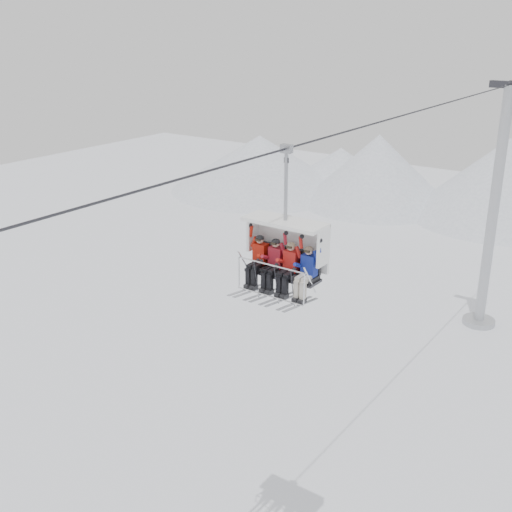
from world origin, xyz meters
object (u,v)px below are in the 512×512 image
Objects in this scene: skier_far_left at (258,259)px; skier_far_right at (307,271)px; skier_center_left at (274,263)px; lift_tower_right at (491,228)px; skier_center_right at (289,267)px; chairlift_carrier at (287,245)px.

skier_far_left is 1.00× the size of skier_far_right.
skier_far_left is 0.52m from skier_center_left.
skier_far_left is (-0.75, -20.84, 4.41)m from lift_tower_right.
skier_far_right is (0.81, -20.84, 4.41)m from lift_tower_right.
skier_center_left is (-0.23, -20.84, 4.41)m from lift_tower_right.
skier_center_left is 1.00× the size of skier_center_right.
skier_far_left and skier_center_right have the same top height.
skier_center_right is at bearing 0.00° from skier_far_left.
skier_center_right is (0.49, 0.00, 0.00)m from skier_center_left.
chairlift_carrier is (0.00, -20.54, 4.88)m from lift_tower_right.
lift_tower_right is 21.31m from skier_center_right.
skier_center_left is at bearing 180.00° from skier_center_right.
skier_center_right is (0.26, -0.30, -0.46)m from chairlift_carrier.
lift_tower_right reaches higher than chairlift_carrier.
lift_tower_right is 21.32m from skier_far_right.
chairlift_carrier is at bearing 159.40° from skier_far_right.
skier_center_left is at bearing -127.07° from chairlift_carrier.
skier_far_left and skier_far_right have the same top height.
chairlift_carrier is 2.36× the size of skier_center_left.
skier_center_left is (0.52, 0.00, 0.00)m from skier_far_left.
skier_far_right is (0.55, 0.00, 0.00)m from skier_center_right.
skier_far_left is at bearing 180.00° from skier_far_right.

